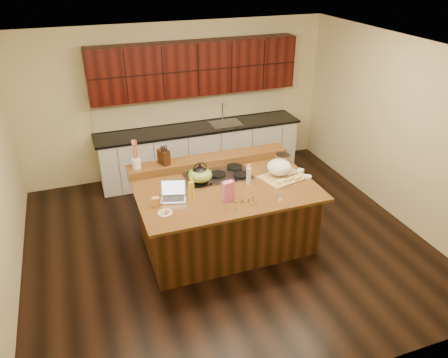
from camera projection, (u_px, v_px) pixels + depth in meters
name	position (u px, v px, depth m)	size (l,w,h in m)	color
room	(225.00, 157.00, 5.68)	(5.52, 5.02, 2.72)	black
island	(225.00, 214.00, 6.10)	(2.40, 1.60, 0.92)	black
back_ledge	(209.00, 161.00, 6.44)	(2.40, 0.30, 0.12)	black
cooktop	(218.00, 175.00, 6.13)	(0.92, 0.52, 0.05)	gray
back_counter	(199.00, 123.00, 7.79)	(3.70, 0.66, 2.40)	silver
kettle	(200.00, 174.00, 5.87)	(0.23, 0.23, 0.21)	black
green_bowl	(200.00, 175.00, 5.87)	(0.33, 0.33, 0.18)	olive
laptop	(173.00, 194.00, 5.57)	(0.38, 0.34, 0.22)	#B7B7BC
oil_bottle	(192.00, 191.00, 5.49)	(0.07, 0.07, 0.27)	yellow
vinegar_bottle	(249.00, 176.00, 5.87)	(0.06, 0.06, 0.25)	silver
wooden_tray	(280.00, 170.00, 6.08)	(0.69, 0.57, 0.24)	tan
ramekin_a	(308.00, 177.00, 6.06)	(0.10, 0.10, 0.04)	white
ramekin_b	(281.00, 183.00, 5.92)	(0.10, 0.10, 0.04)	white
ramekin_c	(300.00, 171.00, 6.23)	(0.10, 0.10, 0.04)	white
strainer_bowl	(283.00, 158.00, 6.55)	(0.24, 0.24, 0.09)	#996B3F
kitchen_timer	(280.00, 196.00, 5.59)	(0.08, 0.08, 0.07)	silver
pink_bag	(228.00, 191.00, 5.48)	(0.15, 0.08, 0.27)	#D46395
candy_plate	(165.00, 213.00, 5.28)	(0.18, 0.18, 0.01)	white
package_box	(156.00, 202.00, 5.39)	(0.09, 0.06, 0.13)	#CE8D48
utensil_crock	(136.00, 164.00, 6.06)	(0.12, 0.12, 0.14)	white
knife_block	(164.00, 157.00, 6.16)	(0.11, 0.18, 0.22)	black
gumdrop_0	(243.00, 200.00, 5.53)	(0.02, 0.02, 0.02)	red
gumdrop_1	(242.00, 202.00, 5.49)	(0.02, 0.02, 0.02)	#198C26
gumdrop_2	(253.00, 197.00, 5.60)	(0.02, 0.02, 0.02)	red
gumdrop_3	(245.00, 202.00, 5.50)	(0.02, 0.02, 0.02)	#198C26
gumdrop_4	(241.00, 202.00, 5.49)	(0.02, 0.02, 0.02)	red
gumdrop_5	(256.00, 203.00, 5.48)	(0.02, 0.02, 0.02)	#198C26
gumdrop_6	(226.00, 209.00, 5.34)	(0.02, 0.02, 0.02)	red
gumdrop_7	(252.00, 205.00, 5.42)	(0.02, 0.02, 0.02)	#198C26
gumdrop_8	(249.00, 201.00, 5.51)	(0.02, 0.02, 0.02)	red
gumdrop_9	(236.00, 202.00, 5.49)	(0.02, 0.02, 0.02)	#198C26
gumdrop_10	(248.00, 200.00, 5.55)	(0.02, 0.02, 0.02)	red
gumdrop_11	(236.00, 209.00, 5.35)	(0.02, 0.02, 0.02)	#198C26
gumdrop_12	(252.00, 204.00, 5.44)	(0.02, 0.02, 0.02)	red
gumdrop_13	(253.00, 200.00, 5.54)	(0.02, 0.02, 0.02)	#198C26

